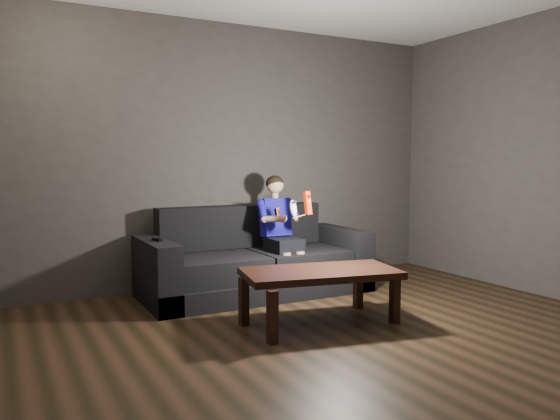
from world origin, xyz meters
TOP-DOWN VIEW (x-y plane):
  - floor at (0.00, 0.00)m, footprint 5.00×5.00m
  - back_wall at (0.00, 2.50)m, footprint 5.00×0.04m
  - sofa at (0.09, 1.97)m, footprint 2.18×0.94m
  - child at (0.34, 1.91)m, footprint 0.42×0.52m
  - wii_remote_red at (0.42, 1.51)m, footprint 0.06×0.08m
  - nunchuk_white at (0.27, 1.52)m, footprint 0.08×0.11m
  - wii_remote_black at (-0.89, 1.89)m, footprint 0.06×0.15m
  - coffee_table at (0.11, 0.80)m, footprint 1.30×0.83m

SIDE VIEW (x-z plane):
  - floor at x=0.00m, z-range 0.00..0.00m
  - sofa at x=0.09m, z-range -0.15..0.70m
  - coffee_table at x=0.11m, z-range 0.16..0.60m
  - wii_remote_black at x=-0.89m, z-range 0.59..0.62m
  - child at x=0.34m, z-range 0.18..1.21m
  - nunchuk_white at x=0.27m, z-range 0.78..0.95m
  - wii_remote_red at x=0.42m, z-range 0.80..1.02m
  - back_wall at x=0.00m, z-range 0.00..2.70m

